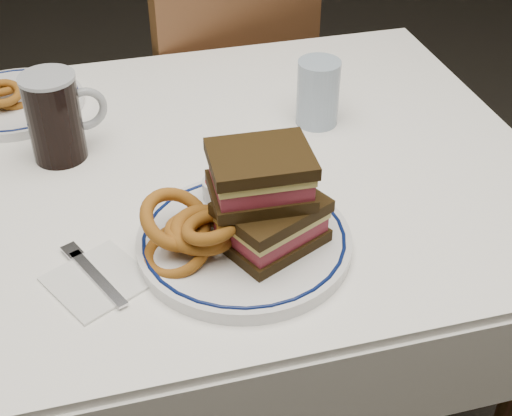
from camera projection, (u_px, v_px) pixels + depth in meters
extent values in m
cube|color=white|center=(157.00, 179.00, 1.17)|extent=(1.26, 0.86, 0.03)
cylinder|color=#4B3218|center=(366.00, 197.00, 1.77)|extent=(0.06, 0.06, 0.71)
cube|color=white|center=(493.00, 167.00, 1.35)|extent=(0.01, 0.86, 0.17)
cube|color=white|center=(131.00, 101.00, 1.55)|extent=(1.26, 0.01, 0.17)
cube|color=#4B3218|center=(202.00, 110.00, 1.93)|extent=(0.56, 0.56, 0.04)
cylinder|color=#4B3218|center=(226.00, 134.00, 2.27)|extent=(0.04, 0.04, 0.43)
cylinder|color=#4B3218|center=(296.00, 190.00, 2.03)|extent=(0.04, 0.04, 0.43)
cylinder|color=#4B3218|center=(119.00, 171.00, 2.11)|extent=(0.04, 0.04, 0.43)
cylinder|color=#4B3218|center=(182.00, 238.00, 1.86)|extent=(0.04, 0.04, 0.43)
cube|color=#4B3218|center=(241.00, 46.00, 1.64)|extent=(0.42, 0.18, 0.48)
cylinder|color=white|center=(244.00, 242.00, 1.00)|extent=(0.30, 0.30, 0.02)
torus|color=#091548|center=(244.00, 237.00, 0.99)|extent=(0.29, 0.29, 0.01)
cube|color=black|center=(271.00, 237.00, 0.98)|extent=(0.17, 0.15, 0.02)
cube|color=#9E2E3F|center=(271.00, 225.00, 0.97)|extent=(0.15, 0.14, 0.02)
cube|color=#D4C05F|center=(271.00, 216.00, 0.96)|extent=(0.16, 0.14, 0.01)
cube|color=black|center=(272.00, 207.00, 0.95)|extent=(0.17, 0.15, 0.02)
cube|color=black|center=(260.00, 191.00, 0.95)|extent=(0.14, 0.11, 0.02)
cube|color=#9E2E3F|center=(260.00, 178.00, 0.94)|extent=(0.13, 0.10, 0.02)
cube|color=#D4C05F|center=(261.00, 168.00, 0.93)|extent=(0.13, 0.11, 0.01)
cube|color=black|center=(261.00, 159.00, 0.92)|extent=(0.14, 0.11, 0.02)
torus|color=#6F340E|center=(177.00, 250.00, 0.96)|extent=(0.10, 0.10, 0.05)
torus|color=#6F340E|center=(201.00, 232.00, 0.97)|extent=(0.10, 0.10, 0.04)
torus|color=#6F340E|center=(201.00, 230.00, 0.95)|extent=(0.09, 0.09, 0.04)
torus|color=#6F340E|center=(176.00, 219.00, 0.96)|extent=(0.11, 0.10, 0.08)
torus|color=#6F340E|center=(211.00, 226.00, 0.93)|extent=(0.09, 0.08, 0.05)
cylinder|color=silver|center=(220.00, 189.00, 1.06)|extent=(0.05, 0.05, 0.03)
cylinder|color=#920203|center=(219.00, 183.00, 1.05)|extent=(0.04, 0.04, 0.01)
cylinder|color=black|center=(54.00, 118.00, 1.15)|extent=(0.09, 0.09, 0.15)
cylinder|color=#989DA6|center=(46.00, 78.00, 1.10)|extent=(0.09, 0.09, 0.01)
torus|color=#989DA6|center=(85.00, 109.00, 1.16)|extent=(0.08, 0.03, 0.08)
cylinder|color=#8EA1B8|center=(318.00, 93.00, 1.25)|extent=(0.07, 0.07, 0.12)
cylinder|color=white|center=(14.00, 103.00, 1.32)|extent=(0.25, 0.25, 0.02)
torus|color=#091548|center=(13.00, 99.00, 1.32)|extent=(0.24, 0.24, 0.00)
torus|color=#6F340E|center=(12.00, 97.00, 1.31)|extent=(0.08, 0.08, 0.04)
torus|color=#6F340E|center=(3.00, 93.00, 1.28)|extent=(0.07, 0.07, 0.03)
cube|color=silver|center=(98.00, 280.00, 0.95)|extent=(0.16, 0.16, 0.00)
cube|color=silver|center=(98.00, 278.00, 0.95)|extent=(0.07, 0.13, 0.00)
cube|color=silver|center=(72.00, 251.00, 0.99)|extent=(0.03, 0.04, 0.00)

